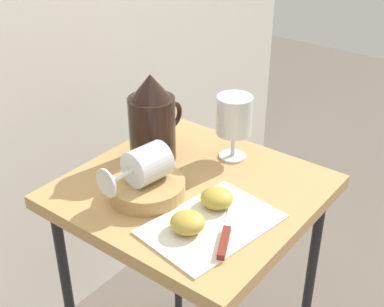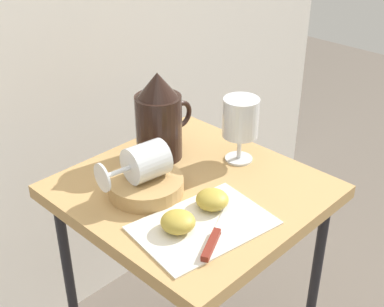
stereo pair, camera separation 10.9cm
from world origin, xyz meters
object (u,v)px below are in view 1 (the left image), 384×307
wine_glass_upright (232,118)px  wine_glass_tipped_near (146,165)px  apple_half_left (188,222)px  knife (227,232)px  table (192,212)px  pitcher (153,126)px  basket_tray (147,189)px  apple_half_right (217,198)px

wine_glass_upright → wine_glass_tipped_near: bearing=168.8°
apple_half_left → knife: 0.07m
wine_glass_upright → knife: (-0.25, -0.16, -0.09)m
wine_glass_upright → knife: wine_glass_upright is taller
table → pitcher: 0.22m
basket_tray → wine_glass_tipped_near: size_ratio=1.03×
table → apple_half_left: bearing=-145.4°
basket_tray → pitcher: bearing=36.6°
table → wine_glass_upright: 0.23m
wine_glass_upright → apple_half_right: size_ratio=2.33×
table → wine_glass_upright: (0.16, 0.00, 0.17)m
basket_tray → apple_half_left: size_ratio=2.39×
table → basket_tray: (-0.09, 0.05, 0.09)m
pitcher → wine_glass_upright: bearing=-50.7°
pitcher → wine_glass_upright: pitcher is taller
table → apple_half_left: (-0.13, -0.09, 0.09)m
knife → wine_glass_upright: bearing=32.4°
pitcher → wine_glass_tipped_near: bearing=-143.8°
wine_glass_upright → apple_half_left: wine_glass_upright is taller
basket_tray → pitcher: size_ratio=0.76×
table → knife: size_ratio=3.35×
pitcher → apple_half_right: 0.25m
apple_half_right → wine_glass_tipped_near: bearing=110.7°
pitcher → wine_glass_upright: 0.18m
basket_tray → knife: size_ratio=0.79×
table → knife: bearing=-121.6°
pitcher → apple_half_left: 0.30m
wine_glass_tipped_near → pitcher: bearing=36.2°
pitcher → knife: bearing=-114.5°
wine_glass_tipped_near → knife: bearing=-92.8°
table → knife: 0.20m
table → apple_half_right: size_ratio=10.17×
pitcher → table: bearing=-105.9°
wine_glass_tipped_near → apple_half_left: (-0.05, -0.14, -0.05)m
pitcher → knife: size_ratio=1.04×
basket_tray → apple_half_left: bearing=-107.6°
pitcher → wine_glass_upright: (0.11, -0.14, 0.02)m
wine_glass_upright → wine_glass_tipped_near: wine_glass_upright is taller
pitcher → apple_half_right: (-0.07, -0.23, -0.06)m
wine_glass_tipped_near → knife: size_ratio=0.76×
pitcher → wine_glass_tipped_near: 0.16m
basket_tray → apple_half_right: (0.05, -0.14, 0.00)m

